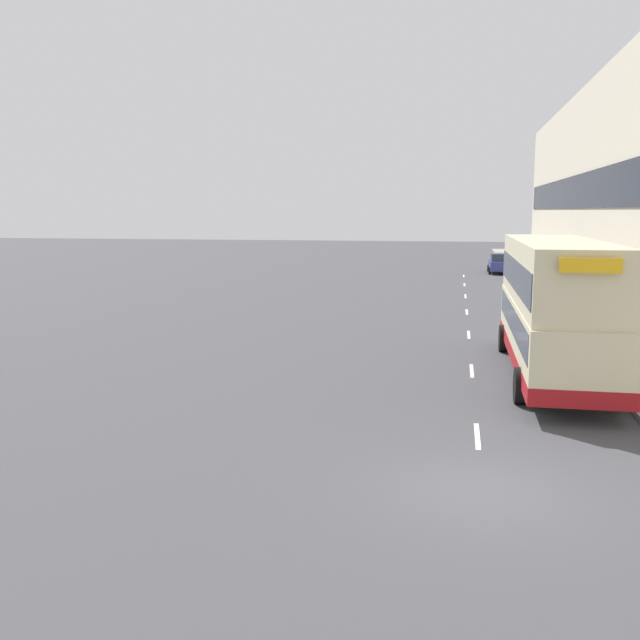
# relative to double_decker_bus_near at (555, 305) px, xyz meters

# --- Properties ---
(ground_plane) EXTENTS (220.00, 220.00, 0.00)m
(ground_plane) POSITION_rel_double_decker_bus_near_xyz_m (-2.47, -10.02, -2.29)
(ground_plane) COLOR #424247
(pavement) EXTENTS (5.00, 93.00, 0.14)m
(pavement) POSITION_rel_double_decker_bus_near_xyz_m (4.03, 28.48, -2.22)
(pavement) COLOR gray
(pavement) RESTS_ON ground_plane
(terrace_facade) EXTENTS (3.10, 93.00, 15.01)m
(terrace_facade) POSITION_rel_double_decker_bus_near_xyz_m (8.01, 28.48, 5.22)
(terrace_facade) COLOR beige
(terrace_facade) RESTS_ON ground_plane
(lane_mark_0) EXTENTS (0.12, 2.00, 0.01)m
(lane_mark_0) POSITION_rel_double_decker_bus_near_xyz_m (-2.47, -6.69, -2.28)
(lane_mark_0) COLOR silver
(lane_mark_0) RESTS_ON ground_plane
(lane_mark_1) EXTENTS (0.12, 2.00, 0.01)m
(lane_mark_1) POSITION_rel_double_decker_bus_near_xyz_m (-2.47, 0.27, -2.28)
(lane_mark_1) COLOR silver
(lane_mark_1) RESTS_ON ground_plane
(lane_mark_2) EXTENTS (0.12, 2.00, 0.01)m
(lane_mark_2) POSITION_rel_double_decker_bus_near_xyz_m (-2.47, 7.24, -2.28)
(lane_mark_2) COLOR silver
(lane_mark_2) RESTS_ON ground_plane
(lane_mark_3) EXTENTS (0.12, 2.00, 0.01)m
(lane_mark_3) POSITION_rel_double_decker_bus_near_xyz_m (-2.47, 14.21, -2.28)
(lane_mark_3) COLOR silver
(lane_mark_3) RESTS_ON ground_plane
(lane_mark_4) EXTENTS (0.12, 2.00, 0.01)m
(lane_mark_4) POSITION_rel_double_decker_bus_near_xyz_m (-2.47, 21.18, -2.28)
(lane_mark_4) COLOR silver
(lane_mark_4) RESTS_ON ground_plane
(lane_mark_5) EXTENTS (0.12, 2.00, 0.01)m
(lane_mark_5) POSITION_rel_double_decker_bus_near_xyz_m (-2.47, 28.14, -2.28)
(lane_mark_5) COLOR silver
(lane_mark_5) RESTS_ON ground_plane
(lane_mark_6) EXTENTS (0.12, 2.00, 0.01)m
(lane_mark_6) POSITION_rel_double_decker_bus_near_xyz_m (-2.47, 35.11, -2.28)
(lane_mark_6) COLOR silver
(lane_mark_6) RESTS_ON ground_plane
(double_decker_bus_near) EXTENTS (2.85, 11.40, 4.30)m
(double_decker_bus_near) POSITION_rel_double_decker_bus_near_xyz_m (0.00, 0.00, 0.00)
(double_decker_bus_near) COLOR beige
(double_decker_bus_near) RESTS_ON ground_plane
(car_0) EXTENTS (1.90, 4.43, 1.67)m
(car_0) POSITION_rel_double_decker_bus_near_xyz_m (0.49, 38.27, -1.45)
(car_0) COLOR navy
(car_0) RESTS_ON ground_plane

